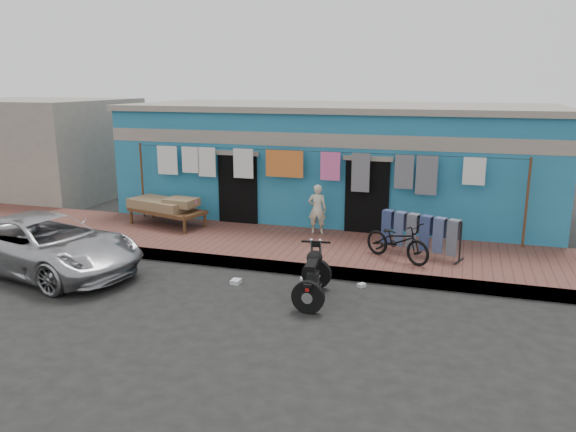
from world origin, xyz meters
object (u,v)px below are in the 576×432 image
object	(u,v)px
bicycle	(398,236)
charpoy	(167,212)
car	(45,244)
jeans_rack	(420,234)
motorcycle	(313,274)
seated_person	(317,209)

from	to	relation	value
bicycle	charpoy	world-z (taller)	bicycle
car	jeans_rack	size ratio (longest dim) A/B	2.31
motorcycle	bicycle	bearing A→B (deg)	51.12
car	bicycle	size ratio (longest dim) A/B	2.81
jeans_rack	seated_person	bearing A→B (deg)	158.53
seated_person	charpoy	xyz separation A→B (m)	(-4.03, -0.38, -0.26)
seated_person	car	bearing A→B (deg)	30.28
motorcycle	charpoy	bearing A→B (deg)	137.89
jeans_rack	car	bearing A→B (deg)	-159.06
seated_person	motorcycle	size ratio (longest dim) A/B	0.77
seated_person	charpoy	bearing A→B (deg)	-2.71
car	bicycle	xyz separation A→B (m)	(7.15, 2.35, 0.13)
motorcycle	charpoy	size ratio (longest dim) A/B	0.69
charpoy	jeans_rack	world-z (taller)	jeans_rack
motorcycle	jeans_rack	xyz separation A→B (m)	(1.72, 2.71, 0.20)
motorcycle	jeans_rack	bearing A→B (deg)	49.76
car	motorcycle	distance (m)	5.85
bicycle	car	bearing A→B (deg)	138.09
seated_person	motorcycle	distance (m)	3.85
seated_person	jeans_rack	xyz separation A→B (m)	(2.61, -1.03, -0.17)
motorcycle	charpoy	world-z (taller)	motorcycle
seated_person	bicycle	size ratio (longest dim) A/B	0.79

